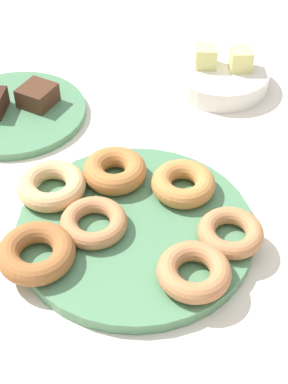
% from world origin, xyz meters
% --- Properties ---
extents(ground_plane, '(2.40, 2.40, 0.00)m').
position_xyz_m(ground_plane, '(0.00, 0.00, 0.00)').
color(ground_plane, beige).
extents(donut_plate, '(0.31, 0.31, 0.02)m').
position_xyz_m(donut_plate, '(0.00, 0.00, 0.01)').
color(donut_plate, '#4C7F56').
rests_on(donut_plate, ground_plane).
extents(donut_0, '(0.12, 0.12, 0.03)m').
position_xyz_m(donut_0, '(-0.13, 0.01, 0.03)').
color(donut_0, tan).
rests_on(donut_0, donut_plate).
extents(donut_1, '(0.12, 0.12, 0.03)m').
position_xyz_m(donut_1, '(0.04, 0.08, 0.03)').
color(donut_1, '#BC7A3D').
rests_on(donut_1, donut_plate).
extents(donut_2, '(0.12, 0.12, 0.03)m').
position_xyz_m(donut_2, '(-0.06, 0.07, 0.03)').
color(donut_2, '#AD6B33').
rests_on(donut_2, donut_plate).
extents(donut_3, '(0.12, 0.12, 0.03)m').
position_xyz_m(donut_3, '(0.10, -0.06, 0.03)').
color(donut_3, '#B27547').
rests_on(donut_3, donut_plate).
extents(donut_4, '(0.13, 0.13, 0.03)m').
position_xyz_m(donut_4, '(-0.09, -0.10, 0.03)').
color(donut_4, '#995B2D').
rests_on(donut_4, donut_plate).
extents(donut_5, '(0.12, 0.12, 0.02)m').
position_xyz_m(donut_5, '(-0.05, -0.03, 0.03)').
color(donut_5, '#B27547').
rests_on(donut_5, donut_plate).
extents(donut_6, '(0.11, 0.11, 0.02)m').
position_xyz_m(donut_6, '(0.12, 0.02, 0.03)').
color(donut_6, '#B27547').
rests_on(donut_6, donut_plate).
extents(cake_plate, '(0.23, 0.23, 0.01)m').
position_xyz_m(cake_plate, '(-0.28, 0.17, 0.01)').
color(cake_plate, '#4C7F56').
rests_on(cake_plate, ground_plane).
extents(brownie_far, '(0.06, 0.06, 0.03)m').
position_xyz_m(brownie_far, '(-0.25, 0.20, 0.03)').
color(brownie_far, '#472819').
rests_on(brownie_far, cake_plate).
extents(fruit_bowl, '(0.17, 0.17, 0.03)m').
position_xyz_m(fruit_bowl, '(0.01, 0.38, 0.02)').
color(fruit_bowl, silver).
rests_on(fruit_bowl, ground_plane).
extents(melon_chunk_left, '(0.05, 0.05, 0.04)m').
position_xyz_m(melon_chunk_left, '(-0.02, 0.38, 0.05)').
color(melon_chunk_left, '#DBD67A').
rests_on(melon_chunk_left, fruit_bowl).
extents(melon_chunk_right, '(0.05, 0.05, 0.04)m').
position_xyz_m(melon_chunk_right, '(0.04, 0.39, 0.05)').
color(melon_chunk_right, '#DBD67A').
rests_on(melon_chunk_right, fruit_bowl).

